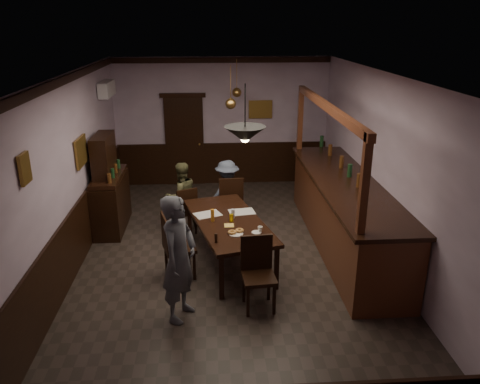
{
  "coord_description": "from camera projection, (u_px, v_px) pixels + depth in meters",
  "views": [
    {
      "loc": [
        -0.32,
        -6.92,
        3.76
      ],
      "look_at": [
        0.16,
        0.16,
        1.15
      ],
      "focal_mm": 35.0,
      "sensor_mm": 36.0,
      "label": 1
    }
  ],
  "objects": [
    {
      "name": "pastry_ring_a",
      "position": [
        232.0,
        232.0,
        6.99
      ],
      "size": [
        0.13,
        0.13,
        0.04
      ],
      "primitive_type": "torus",
      "color": "#C68C47",
      "rests_on": "pastry_plate"
    },
    {
      "name": "chair_near",
      "position": [
        258.0,
        269.0,
        6.4
      ],
      "size": [
        0.48,
        0.48,
        1.02
      ],
      "rotation": [
        0.0,
        0.0,
        0.08
      ],
      "color": "black",
      "rests_on": "ground"
    },
    {
      "name": "person_standing",
      "position": [
        179.0,
        259.0,
        6.04
      ],
      "size": [
        0.64,
        0.75,
        1.74
      ],
      "primitive_type": "imported",
      "rotation": [
        0.0,
        0.0,
        1.15
      ],
      "color": "#565862",
      "rests_on": "ground"
    },
    {
      "name": "pendant_brass_mid",
      "position": [
        231.0,
        104.0,
        8.72
      ],
      "size": [
        0.2,
        0.2,
        0.81
      ],
      "color": "#BF8C3F",
      "rests_on": "ground"
    },
    {
      "name": "soda_can",
      "position": [
        231.0,
        218.0,
        7.44
      ],
      "size": [
        0.07,
        0.07,
        0.12
      ],
      "primitive_type": "cylinder",
      "color": "yellow",
      "rests_on": "dining_table"
    },
    {
      "name": "saucer",
      "position": [
        257.0,
        232.0,
        7.05
      ],
      "size": [
        0.15,
        0.15,
        0.01
      ],
      "primitive_type": "cylinder",
      "color": "white",
      "rests_on": "dining_table"
    },
    {
      "name": "room",
      "position": [
        230.0,
        175.0,
        7.29
      ],
      "size": [
        5.01,
        8.01,
        3.01
      ],
      "color": "#2D2621",
      "rests_on": "ground"
    },
    {
      "name": "beer_glass",
      "position": [
        213.0,
        215.0,
        7.42
      ],
      "size": [
        0.06,
        0.06,
        0.2
      ],
      "primitive_type": "cylinder",
      "color": "#BF721E",
      "rests_on": "dining_table"
    },
    {
      "name": "pendant_iron",
      "position": [
        245.0,
        135.0,
        6.24
      ],
      "size": [
        0.56,
        0.56,
        0.78
      ],
      "color": "black",
      "rests_on": "ground"
    },
    {
      "name": "person_seated_left",
      "position": [
        181.0,
        196.0,
        8.78
      ],
      "size": [
        0.79,
        0.73,
        1.31
      ],
      "primitive_type": "imported",
      "rotation": [
        0.0,
        0.0,
        3.6
      ],
      "color": "brown",
      "rests_on": "ground"
    },
    {
      "name": "dining_table",
      "position": [
        228.0,
        224.0,
        7.52
      ],
      "size": [
        1.52,
        2.38,
        0.75
      ],
      "rotation": [
        0.0,
        0.0,
        0.25
      ],
      "color": "black",
      "rests_on": "ground"
    },
    {
      "name": "person_seated_right",
      "position": [
        227.0,
        192.0,
        9.06
      ],
      "size": [
        0.94,
        0.83,
        1.27
      ],
      "primitive_type": "imported",
      "rotation": [
        0.0,
        0.0,
        3.68
      ],
      "color": "#505C73",
      "rests_on": "ground"
    },
    {
      "name": "door_back",
      "position": [
        185.0,
        142.0,
        11.08
      ],
      "size": [
        0.9,
        0.06,
        2.1
      ],
      "primitive_type": "cube",
      "color": "black",
      "rests_on": "ground"
    },
    {
      "name": "sideboard",
      "position": [
        110.0,
        192.0,
        8.79
      ],
      "size": [
        0.49,
        1.38,
        1.82
      ],
      "color": "black",
      "rests_on": "ground"
    },
    {
      "name": "napkin",
      "position": [
        229.0,
        225.0,
        7.3
      ],
      "size": [
        0.18,
        0.18,
        0.0
      ],
      "primitive_type": "cube",
      "rotation": [
        0.0,
        0.0,
        0.25
      ],
      "color": "#ECBF57",
      "rests_on": "dining_table"
    },
    {
      "name": "pastry_ring_b",
      "position": [
        240.0,
        230.0,
        7.05
      ],
      "size": [
        0.13,
        0.13,
        0.04
      ],
      "primitive_type": "torus",
      "color": "#C68C47",
      "rests_on": "pastry_plate"
    },
    {
      "name": "newspaper_right",
      "position": [
        242.0,
        212.0,
        7.81
      ],
      "size": [
        0.46,
        0.36,
        0.01
      ],
      "primitive_type": "cube",
      "rotation": [
        0.0,
        0.0,
        0.15
      ],
      "color": "silver",
      "rests_on": "dining_table"
    },
    {
      "name": "coffee_cup",
      "position": [
        260.0,
        229.0,
        7.07
      ],
      "size": [
        0.1,
        0.1,
        0.07
      ],
      "primitive_type": "imported",
      "rotation": [
        0.0,
        0.0,
        0.25
      ],
      "color": "white",
      "rests_on": "saucer"
    },
    {
      "name": "newspaper_left",
      "position": [
        208.0,
        214.0,
        7.71
      ],
      "size": [
        0.5,
        0.44,
        0.01
      ],
      "primitive_type": "cube",
      "rotation": [
        0.0,
        0.0,
        0.39
      ],
      "color": "silver",
      "rests_on": "dining_table"
    },
    {
      "name": "picture_left_small",
      "position": [
        25.0,
        169.0,
        5.41
      ],
      "size": [
        0.04,
        0.28,
        0.36
      ],
      "color": "olive",
      "rests_on": "ground"
    },
    {
      "name": "chair_far_right",
      "position": [
        231.0,
        200.0,
        8.82
      ],
      "size": [
        0.48,
        0.48,
        1.04
      ],
      "rotation": [
        0.0,
        0.0,
        3.2
      ],
      "color": "black",
      "rests_on": "ground"
    },
    {
      "name": "pastry_plate",
      "position": [
        236.0,
        234.0,
        7.0
      ],
      "size": [
        0.22,
        0.22,
        0.01
      ],
      "primitive_type": "cylinder",
      "color": "white",
      "rests_on": "dining_table"
    },
    {
      "name": "pendant_brass_far",
      "position": [
        237.0,
        93.0,
        10.06
      ],
      "size": [
        0.2,
        0.2,
        0.81
      ],
      "color": "#BF8C3F",
      "rests_on": "ground"
    },
    {
      "name": "pepper_mill",
      "position": [
        216.0,
        238.0,
        6.72
      ],
      "size": [
        0.04,
        0.04,
        0.14
      ],
      "primitive_type": "cylinder",
      "color": "black",
      "rests_on": "dining_table"
    },
    {
      "name": "picture_back",
      "position": [
        260.0,
        109.0,
        10.95
      ],
      "size": [
        0.55,
        0.04,
        0.42
      ],
      "color": "olive",
      "rests_on": "ground"
    },
    {
      "name": "chair_side",
      "position": [
        174.0,
        244.0,
        7.11
      ],
      "size": [
        0.55,
        0.55,
        1.04
      ],
      "rotation": [
        0.0,
        0.0,
        1.84
      ],
      "color": "black",
      "rests_on": "ground"
    },
    {
      "name": "ac_unit",
      "position": [
        107.0,
        89.0,
        9.52
      ],
      "size": [
        0.2,
        0.85,
        0.3
      ],
      "color": "white",
      "rests_on": "ground"
    },
    {
      "name": "chair_far_left",
      "position": [
        185.0,
        209.0,
        8.59
      ],
      "size": [
        0.52,
        0.52,
        0.92
      ],
      "rotation": [
        0.0,
        0.0,
        3.56
      ],
      "color": "black",
      "rests_on": "ground"
    },
    {
      "name": "water_glass",
      "position": [
        233.0,
        214.0,
        7.56
      ],
      "size": [
        0.06,
        0.06,
        0.15
      ],
      "primitive_type": "cylinder",
      "color": "silver",
      "rests_on": "dining_table"
    },
    {
      "name": "picture_left_large",
      "position": [
        81.0,
        152.0,
        7.81
      ],
      "size": [
        0.04,
        0.62,
        0.48
      ],
      "color": "olive",
      "rests_on": "ground"
    },
    {
      "name": "bar_counter",
      "position": [
        344.0,
        212.0,
        8.12
      ],
      "size": [
        1.05,
        4.5,
        2.52
      ],
      "color": "#4D2214",
      "rests_on": "ground"
    }
  ]
}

